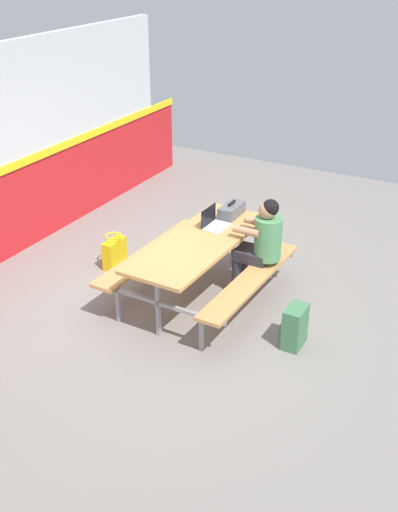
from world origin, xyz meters
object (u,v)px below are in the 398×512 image
at_px(student_nearer, 261,240).
at_px(laptop_silver, 214,223).
at_px(toolbox_grey, 232,210).
at_px(backpack_dark, 294,327).
at_px(tote_bag_bright, 115,252).
at_px(picnic_table_main, 199,254).

relative_size(student_nearer, laptop_silver, 3.71).
distance_m(toolbox_grey, backpack_dark, 1.76).
height_order(laptop_silver, tote_bag_bright, laptop_silver).
relative_size(student_nearer, backpack_dark, 2.74).
distance_m(picnic_table_main, tote_bag_bright, 1.36).
xyz_separation_m(toolbox_grey, backpack_dark, (-1.09, -1.24, -0.60)).
bearing_deg(laptop_silver, picnic_table_main, -176.05).
height_order(student_nearer, laptop_silver, student_nearer).
bearing_deg(toolbox_grey, picnic_table_main, 178.57).
height_order(picnic_table_main, student_nearer, student_nearer).
height_order(laptop_silver, backpack_dark, laptop_silver).
relative_size(laptop_silver, backpack_dark, 0.74).
distance_m(student_nearer, laptop_silver, 0.60).
bearing_deg(laptop_silver, student_nearer, -90.88).
bearing_deg(picnic_table_main, student_nearer, -55.50).
relative_size(picnic_table_main, backpack_dark, 4.63).
distance_m(laptop_silver, toolbox_grey, 0.37).
bearing_deg(toolbox_grey, tote_bag_bright, 113.69).
xyz_separation_m(laptop_silver, toolbox_grey, (0.37, -0.05, 0.02)).
relative_size(picnic_table_main, tote_bag_bright, 4.73).
xyz_separation_m(picnic_table_main, toolbox_grey, (0.76, -0.02, 0.23)).
bearing_deg(backpack_dark, laptop_silver, 60.62).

